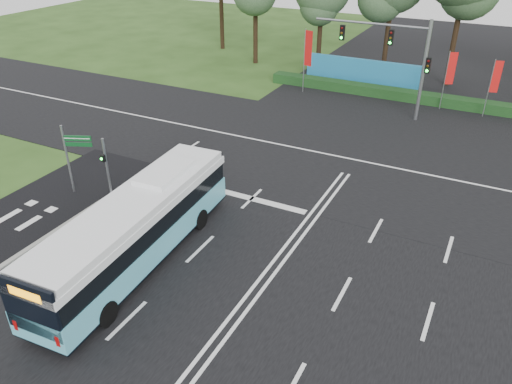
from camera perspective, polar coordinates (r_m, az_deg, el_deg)
ground at (r=21.22m, az=1.23°, el=-8.98°), size 120.00×120.00×0.00m
road_main at (r=21.21m, az=1.23°, el=-8.94°), size 20.00×120.00×0.04m
road_cross at (r=30.89m, az=11.02°, el=3.65°), size 120.00×14.00×0.05m
bike_path at (r=26.52m, az=-27.10°, el=-3.92°), size 5.00×18.00×0.06m
kerb_strip at (r=24.78m, az=-23.69°, el=-5.38°), size 0.25×18.00×0.12m
city_bus at (r=21.37m, az=-13.50°, el=-4.11°), size 3.08×11.64×3.31m
pedestrian_signal at (r=26.90m, az=-16.78°, el=2.98°), size 0.30×0.41×3.22m
street_sign at (r=27.35m, az=-20.26°, el=4.39°), size 1.39×0.65×3.84m
banner_flag_left at (r=41.54m, az=5.86°, el=15.58°), size 0.74×0.28×5.16m
banner_flag_mid at (r=40.28m, az=21.25°, el=12.68°), size 0.61×0.29×4.41m
banner_flag_right at (r=39.87m, az=25.59°, el=11.47°), size 0.61×0.20×4.23m
traffic_light_gantry at (r=37.18m, az=16.07°, el=15.10°), size 8.41×0.28×7.00m
hedge at (r=42.14m, az=16.21°, el=10.62°), size 22.00×1.20×0.80m
blue_hoarding at (r=45.12m, az=12.01°, el=13.28°), size 10.00×0.30×2.20m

